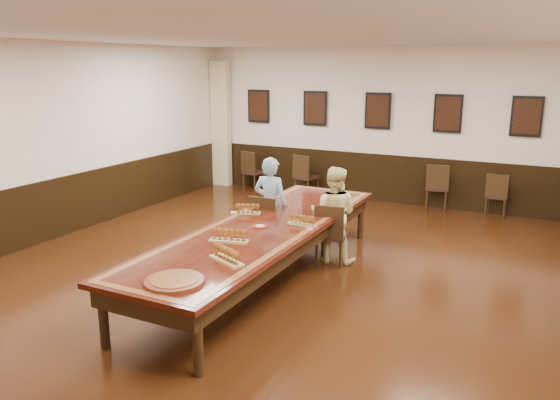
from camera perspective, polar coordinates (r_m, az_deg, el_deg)
The scene contains 23 objects.
floor at distance 7.45m, azimuth -1.76°, elevation -8.40°, with size 8.00×10.00×0.02m, color black.
ceiling at distance 6.89m, azimuth -1.97°, elevation 17.18°, with size 8.00×10.00×0.02m, color white.
wall_back at distance 11.60m, azimuth 10.22°, elevation 7.71°, with size 8.00×0.02×3.20m, color #F3DFCB.
wall_left at distance 9.57m, azimuth -23.53°, elevation 5.48°, with size 0.02×10.00×3.20m, color #F3DFCB.
chair_man at distance 8.29m, azimuth -1.27°, elevation -2.55°, with size 0.44×0.48×0.93m, color black, non-canonical shape.
chair_woman at distance 7.93m, azimuth 5.41°, elevation -3.49°, with size 0.42×0.46×0.91m, color black, non-canonical shape.
spare_chair_a at distance 12.50m, azimuth -2.70°, elevation 3.08°, with size 0.43×0.47×0.92m, color black, non-canonical shape.
spare_chair_b at distance 11.93m, azimuth 2.79°, elevation 2.57°, with size 0.44×0.48×0.93m, color black, non-canonical shape.
spare_chair_c at distance 11.29m, azimuth 16.07°, elevation 1.38°, with size 0.44×0.48×0.93m, color black, non-canonical shape.
spare_chair_d at distance 11.14m, azimuth 21.76°, elevation 0.52°, with size 0.40×0.43×0.85m, color black, non-canonical shape.
person_man at distance 8.30m, azimuth -0.98°, elevation -0.54°, with size 0.54×0.36×1.49m, color #4983B7.
person_woman at distance 7.94m, azimuth 5.61°, elevation -1.54°, with size 0.70×0.55×1.42m, color #F8EC9B.
pink_phone at distance 7.08m, azimuth 3.13°, elevation -3.02°, with size 0.08×0.15×0.01m, color #FE54C4.
curtain at distance 13.02m, azimuth -6.19°, elevation 7.86°, with size 0.45×0.18×2.90m, color beige.
wainscoting at distance 7.27m, azimuth -1.79°, elevation -4.68°, with size 8.00×10.00×1.00m.
conference_table at distance 7.23m, azimuth -1.80°, elevation -3.85°, with size 1.40×5.00×0.76m.
posters at distance 11.50m, azimuth 10.18°, elevation 9.17°, with size 6.14×0.04×0.74m.
flight_a at distance 7.77m, azimuth -3.57°, elevation -0.97°, with size 0.44×0.29×0.16m.
flight_b at distance 7.21m, azimuth 2.32°, elevation -2.17°, with size 0.42×0.17×0.15m.
flight_c at distance 6.57m, azimuth -5.38°, elevation -3.74°, with size 0.49×0.26×0.18m.
flight_d at distance 5.92m, azimuth -5.65°, elevation -5.73°, with size 0.50×0.33×0.18m.
red_plate_grp at distance 7.15m, azimuth -2.10°, elevation -2.80°, with size 0.20×0.20×0.03m.
carved_platter at distance 5.47m, azimuth -10.98°, elevation -8.34°, with size 0.70×0.70×0.05m.
Camera 1 is at (3.31, -6.03, 2.83)m, focal length 35.00 mm.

